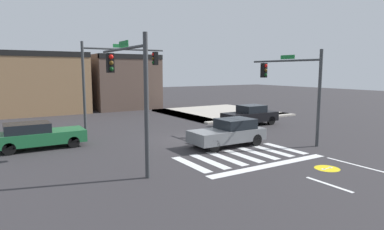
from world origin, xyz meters
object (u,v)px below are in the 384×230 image
(car_gray, at_px, (229,133))
(car_green, at_px, (37,135))
(traffic_signal_southwest, at_px, (128,78))
(traffic_signal_northwest, at_px, (116,70))
(car_black, at_px, (250,115))
(traffic_signal_southeast, at_px, (291,80))

(car_gray, bearing_deg, car_green, -27.72)
(car_green, bearing_deg, traffic_signal_southwest, -62.11)
(traffic_signal_southwest, relative_size, car_gray, 1.32)
(car_gray, xyz_separation_m, car_green, (-9.33, 4.90, -0.02))
(car_gray, bearing_deg, traffic_signal_southwest, 8.34)
(traffic_signal_southwest, bearing_deg, traffic_signal_northwest, -15.52)
(car_black, bearing_deg, car_gray, -140.32)
(traffic_signal_southwest, bearing_deg, car_gray, -81.66)
(traffic_signal_southwest, relative_size, traffic_signal_southeast, 1.05)
(traffic_signal_southeast, height_order, car_black, traffic_signal_southeast)
(traffic_signal_northwest, distance_m, car_green, 6.99)
(traffic_signal_southwest, relative_size, car_green, 1.23)
(traffic_signal_southwest, height_order, car_gray, traffic_signal_southwest)
(traffic_signal_northwest, height_order, car_green, traffic_signal_northwest)
(traffic_signal_southeast, distance_m, car_black, 6.48)
(car_black, distance_m, car_green, 15.19)
(car_black, bearing_deg, traffic_signal_southeast, -107.08)
(traffic_signal_southwest, xyz_separation_m, car_black, (12.11, 5.78, -3.13))
(car_gray, relative_size, car_black, 0.97)
(traffic_signal_northwest, height_order, car_black, traffic_signal_northwest)
(traffic_signal_southwest, xyz_separation_m, car_green, (-3.08, 5.82, -3.17))
(traffic_signal_southwest, distance_m, car_black, 13.78)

